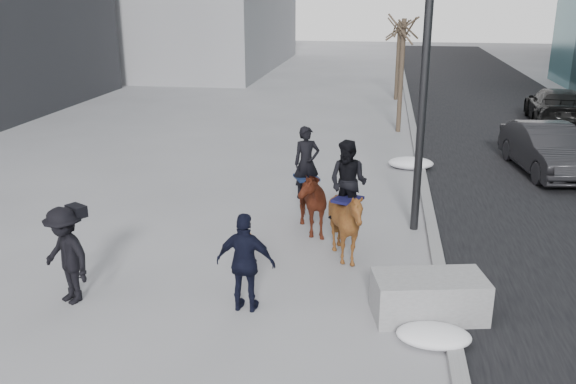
% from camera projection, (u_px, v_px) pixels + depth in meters
% --- Properties ---
extents(ground, '(120.00, 120.00, 0.00)m').
position_uv_depth(ground, '(278.00, 289.00, 11.23)').
color(ground, gray).
rests_on(ground, ground).
extents(road, '(8.00, 90.00, 0.01)m').
position_uv_depth(road, '(545.00, 162.00, 19.59)').
color(road, black).
rests_on(road, ground).
extents(curb, '(0.25, 90.00, 0.12)m').
position_uv_depth(curb, '(418.00, 156.00, 20.16)').
color(curb, gray).
rests_on(curb, ground).
extents(planter, '(1.99, 1.28, 0.74)m').
position_uv_depth(planter, '(429.00, 297.00, 10.18)').
color(planter, '#959698').
rests_on(planter, ground).
extents(car_near, '(2.13, 4.60, 1.46)m').
position_uv_depth(car_near, '(547.00, 149.00, 18.28)').
color(car_near, black).
rests_on(car_near, ground).
extents(car_far, '(2.63, 5.35, 1.50)m').
position_uv_depth(car_far, '(556.00, 106.00, 24.99)').
color(car_far, black).
rests_on(car_far, ground).
extents(tree_near, '(1.20, 1.20, 4.76)m').
position_uv_depth(tree_near, '(401.00, 70.00, 23.19)').
color(tree_near, '#372D20').
rests_on(tree_near, ground).
extents(tree_far, '(1.20, 1.20, 4.25)m').
position_uv_depth(tree_far, '(398.00, 57.00, 30.39)').
color(tree_far, '#33281E').
rests_on(tree_far, ground).
extents(mounted_left, '(1.53, 2.04, 2.40)m').
position_uv_depth(mounted_left, '(306.00, 194.00, 13.72)').
color(mounted_left, '#4C1F0F').
rests_on(mounted_left, ground).
extents(mounted_right, '(1.78, 1.87, 2.48)m').
position_uv_depth(mounted_right, '(347.00, 215.00, 12.13)').
color(mounted_right, '#4D210F').
rests_on(mounted_right, ground).
extents(feeder, '(1.06, 0.89, 1.75)m').
position_uv_depth(feeder, '(246.00, 263.00, 10.25)').
color(feeder, black).
rests_on(feeder, ground).
extents(camera_crew, '(1.31, 1.12, 1.75)m').
position_uv_depth(camera_crew, '(66.00, 255.00, 10.53)').
color(camera_crew, black).
rests_on(camera_crew, ground).
extents(lamppost, '(0.25, 2.47, 9.09)m').
position_uv_depth(lamppost, '(429.00, 3.00, 12.74)').
color(lamppost, black).
rests_on(lamppost, ground).
extents(snow_piles, '(1.39, 10.84, 0.35)m').
position_uv_depth(snow_piles, '(416.00, 202.00, 15.41)').
color(snow_piles, white).
rests_on(snow_piles, ground).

